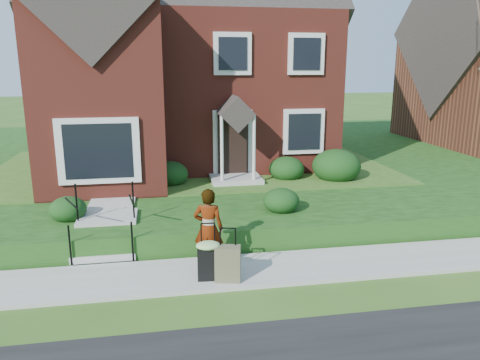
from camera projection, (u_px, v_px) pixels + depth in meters
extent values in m
plane|color=#2D5119|center=(222.00, 274.00, 9.81)|extent=(120.00, 120.00, 0.00)
cube|color=#9E9B93|center=(222.00, 272.00, 9.80)|extent=(60.00, 1.60, 0.08)
cube|color=#133A10|center=(277.00, 156.00, 20.83)|extent=(44.00, 20.00, 0.60)
cube|color=#9E9B93|center=(116.00, 190.00, 14.01)|extent=(1.20, 6.00, 0.06)
cube|color=maroon|center=(187.00, 90.00, 18.57)|extent=(10.00, 8.00, 5.40)
cube|color=maroon|center=(100.00, 99.00, 13.51)|extent=(3.60, 2.40, 5.40)
cube|color=silver|center=(99.00, 150.00, 12.73)|extent=(2.20, 0.30, 1.80)
cube|color=black|center=(233.00, 147.00, 15.29)|extent=(1.00, 0.12, 2.10)
cube|color=black|center=(304.00, 131.00, 15.60)|extent=(1.40, 0.10, 1.50)
cube|color=#9E9B93|center=(103.00, 257.00, 10.31)|extent=(1.40, 0.30, 0.15)
cube|color=#9E9B93|center=(104.00, 245.00, 10.56)|extent=(1.40, 0.30, 0.15)
cube|color=#9E9B93|center=(105.00, 235.00, 10.81)|extent=(1.40, 0.30, 0.15)
cube|color=#9E9B93|center=(106.00, 224.00, 11.06)|extent=(1.40, 0.30, 0.15)
cube|color=#9E9B93|center=(108.00, 217.00, 11.58)|extent=(1.40, 0.80, 0.15)
cylinder|color=black|center=(70.00, 245.00, 9.96)|extent=(0.04, 0.04, 0.90)
cylinder|color=black|center=(77.00, 202.00, 10.97)|extent=(0.04, 0.04, 0.90)
cylinder|color=black|center=(132.00, 241.00, 10.18)|extent=(0.04, 0.04, 0.90)
cylinder|color=black|center=(133.00, 200.00, 11.18)|extent=(0.04, 0.04, 0.90)
ellipsoid|color=black|center=(65.00, 174.00, 13.95)|extent=(1.42, 1.42, 0.99)
ellipsoid|color=black|center=(170.00, 171.00, 14.69)|extent=(1.16, 1.16, 0.81)
ellipsoid|color=black|center=(287.00, 166.00, 15.41)|extent=(1.17, 1.17, 0.82)
ellipsoid|color=black|center=(337.00, 163.00, 15.28)|extent=(1.59, 1.59, 1.11)
ellipsoid|color=black|center=(68.00, 207.00, 11.38)|extent=(0.89, 0.89, 0.62)
ellipsoid|color=black|center=(281.00, 198.00, 12.04)|extent=(0.93, 0.93, 0.65)
imported|color=#999999|center=(208.00, 228.00, 9.78)|extent=(0.72, 0.58, 1.73)
cube|color=black|center=(208.00, 264.00, 9.34)|extent=(0.46, 0.28, 0.66)
cylinder|color=black|center=(208.00, 225.00, 9.14)|extent=(0.27, 0.05, 0.03)
cylinder|color=black|center=(201.00, 237.00, 9.17)|extent=(0.02, 0.02, 0.50)
cylinder|color=black|center=(215.00, 236.00, 9.22)|extent=(0.02, 0.02, 0.50)
cylinder|color=black|center=(201.00, 278.00, 9.38)|extent=(0.04, 0.06, 0.06)
cylinder|color=black|center=(216.00, 277.00, 9.43)|extent=(0.04, 0.06, 0.06)
ellipsoid|color=#96C26F|center=(208.00, 245.00, 9.24)|extent=(0.51, 0.43, 0.15)
cube|color=brown|center=(228.00, 264.00, 9.26)|extent=(0.55, 0.38, 0.72)
cylinder|color=black|center=(228.00, 230.00, 9.09)|extent=(0.30, 0.09, 0.03)
cylinder|color=black|center=(220.00, 239.00, 9.10)|extent=(0.02, 0.02, 0.35)
cylinder|color=black|center=(235.00, 238.00, 9.15)|extent=(0.02, 0.02, 0.35)
cylinder|color=black|center=(219.00, 280.00, 9.31)|extent=(0.05, 0.07, 0.06)
cylinder|color=black|center=(237.00, 278.00, 9.37)|extent=(0.05, 0.07, 0.06)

